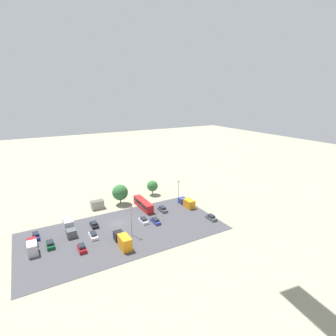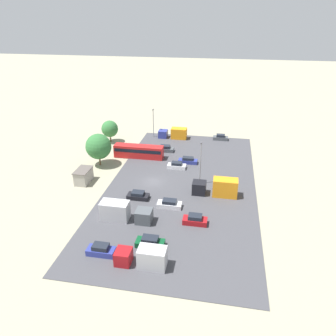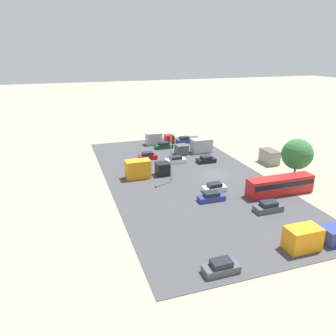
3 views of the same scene
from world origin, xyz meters
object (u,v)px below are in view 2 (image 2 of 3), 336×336
(parked_car_2, at_px, (188,161))
(bus, at_px, (139,151))
(parked_car_4, at_px, (221,138))
(shed_building, at_px, (84,176))
(parked_car_5, at_px, (195,220))
(parked_car_8, at_px, (177,166))
(parked_truck_0, at_px, (174,134))
(parked_truck_2, at_px, (144,257))
(parked_truck_3, at_px, (123,212))
(parked_car_1, at_px, (138,196))
(parked_truck_1, at_px, (218,188))
(parked_car_3, at_px, (169,204))
(parked_car_0, at_px, (165,149))
(parked_car_7, at_px, (150,242))
(parked_car_6, at_px, (101,250))

(parked_car_2, bearing_deg, bus, 84.19)
(parked_car_2, relative_size, parked_car_4, 1.09)
(shed_building, distance_m, parked_car_5, 26.48)
(parked_car_8, bearing_deg, parked_truck_0, 10.92)
(bus, relative_size, parked_truck_2, 1.66)
(bus, bearing_deg, parked_truck_3, 9.26)
(bus, height_order, parked_truck_3, parked_truck_3)
(parked_car_5, bearing_deg, parked_car_4, 176.18)
(parked_car_1, height_order, parked_truck_1, parked_truck_1)
(parked_car_3, bearing_deg, parked_truck_2, 177.07)
(parked_car_3, bearing_deg, parked_truck_0, 7.95)
(parked_car_3, height_order, parked_truck_1, parked_truck_1)
(bus, height_order, parked_car_5, bus)
(parked_car_1, relative_size, parked_car_2, 0.93)
(parked_car_0, xyz_separation_m, parked_car_1, (23.69, -0.67, -0.05))
(parked_car_1, bearing_deg, parked_truck_2, 17.79)
(parked_truck_2, relative_size, parked_truck_3, 0.82)
(bus, distance_m, parked_car_0, 7.42)
(parked_truck_2, bearing_deg, parked_car_7, 1.93)
(parked_car_2, bearing_deg, parked_truck_0, 20.08)
(parked_car_8, bearing_deg, parked_car_3, -175.59)
(shed_building, bearing_deg, parked_car_4, 138.06)
(parked_car_8, bearing_deg, parked_truck_2, -179.17)
(parked_truck_2, bearing_deg, parked_car_1, 17.79)
(parked_car_6, relative_size, parked_truck_2, 0.57)
(parked_car_3, bearing_deg, parked_car_7, 175.25)
(parked_car_8, height_order, parked_truck_1, parked_truck_1)
(parked_car_1, height_order, parked_truck_2, parked_truck_2)
(parked_truck_0, distance_m, parked_truck_3, 40.76)
(parked_car_4, distance_m, parked_truck_1, 30.45)
(bus, bearing_deg, parked_car_4, 129.36)
(parked_car_8, distance_m, parked_truck_1, 14.15)
(parked_car_1, distance_m, parked_truck_0, 33.55)
(parked_car_4, relative_size, parked_truck_1, 0.47)
(parked_car_7, bearing_deg, parked_car_1, 22.47)
(parked_car_1, bearing_deg, parked_truck_0, 177.57)
(parked_car_7, bearing_deg, parked_car_0, 7.37)
(shed_building, bearing_deg, parked_truck_0, 153.91)
(parked_car_6, bearing_deg, parked_car_8, 168.39)
(parked_car_0, xyz_separation_m, parked_truck_2, (41.05, 4.90, 0.72))
(parked_car_0, height_order, parked_car_6, parked_car_6)
(shed_building, xyz_separation_m, parked_car_7, (17.59, 18.23, -0.72))
(parked_car_4, distance_m, parked_truck_2, 52.55)
(parked_car_0, bearing_deg, parked_car_1, -1.61)
(parked_car_3, bearing_deg, parked_truck_1, -54.65)
(bus, xyz_separation_m, parked_truck_1, (14.81, 19.57, -0.03))
(parked_car_8, bearing_deg, parked_car_0, 25.58)
(bus, height_order, parked_car_0, bus)
(parked_truck_1, bearing_deg, parked_car_7, 151.64)
(parked_truck_2, bearing_deg, parked_car_5, -27.66)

